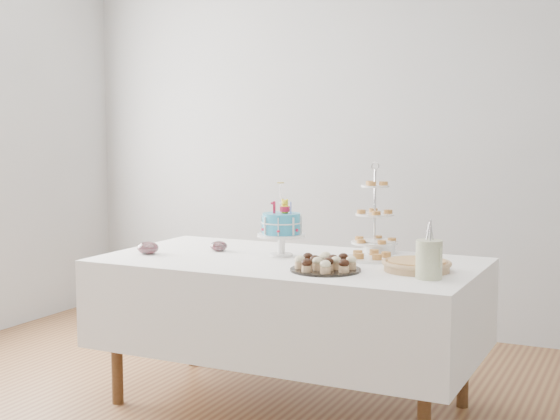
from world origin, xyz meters
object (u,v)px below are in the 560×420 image
at_px(pie, 417,265).
at_px(plate_stack, 379,247).
at_px(utensil_pitcher, 429,258).
at_px(cupcake_tray, 325,263).
at_px(tiered_stand, 375,215).
at_px(pastry_plate, 371,256).
at_px(table, 289,303).
at_px(birthday_cake, 281,236).
at_px(jam_bowl_b, 219,246).
at_px(jam_bowl_a, 148,248).

relative_size(pie, plate_stack, 1.90).
xyz_separation_m(plate_stack, utensil_pitcher, (0.43, -0.59, 0.06)).
bearing_deg(cupcake_tray, pie, 25.92).
xyz_separation_m(tiered_stand, pastry_plate, (0.06, -0.23, -0.19)).
bearing_deg(pastry_plate, table, -156.00).
bearing_deg(cupcake_tray, table, 142.90).
bearing_deg(cupcake_tray, birthday_cake, 141.86).
xyz_separation_m(birthday_cake, utensil_pitcher, (0.86, -0.26, -0.01)).
height_order(birthday_cake, pastry_plate, birthday_cake).
height_order(cupcake_tray, pie, cupcake_tray).
height_order(pastry_plate, utensil_pitcher, utensil_pitcher).
distance_m(tiered_stand, jam_bowl_b, 0.86).
bearing_deg(pastry_plate, jam_bowl_a, -162.84).
bearing_deg(pastry_plate, pie, -34.42).
distance_m(birthday_cake, tiered_stand, 0.53).
relative_size(table, pastry_plate, 7.18).
bearing_deg(tiered_stand, pie, -50.42).
height_order(table, tiered_stand, tiered_stand).
xyz_separation_m(cupcake_tray, pastry_plate, (0.09, 0.39, -0.02)).
bearing_deg(cupcake_tray, pastry_plate, 77.52).
distance_m(pie, jam_bowl_a, 1.43).
bearing_deg(utensil_pitcher, pastry_plate, 157.20).
relative_size(birthday_cake, utensil_pitcher, 1.46).
bearing_deg(plate_stack, pastry_plate, -81.97).
distance_m(tiered_stand, pastry_plate, 0.30).
distance_m(tiered_stand, jam_bowl_a, 1.23).
height_order(jam_bowl_b, utensil_pitcher, utensil_pitcher).
bearing_deg(pie, jam_bowl_a, -174.24).
relative_size(birthday_cake, cupcake_tray, 1.16).
xyz_separation_m(plate_stack, pastry_plate, (0.03, -0.23, -0.02)).
xyz_separation_m(tiered_stand, utensil_pitcher, (0.46, -0.59, -0.11)).
height_order(pastry_plate, jam_bowl_b, jam_bowl_b).
distance_m(birthday_cake, pie, 0.77).
height_order(table, birthday_cake, birthday_cake).
relative_size(plate_stack, pastry_plate, 0.64).
xyz_separation_m(cupcake_tray, jam_bowl_b, (-0.75, 0.30, -0.01)).
bearing_deg(birthday_cake, cupcake_tray, -55.07).
height_order(pie, utensil_pitcher, utensil_pitcher).
distance_m(birthday_cake, pastry_plate, 0.48).
height_order(cupcake_tray, tiered_stand, tiered_stand).
height_order(birthday_cake, cupcake_tray, birthday_cake).
xyz_separation_m(table, pie, (0.68, -0.04, 0.26)).
relative_size(birthday_cake, jam_bowl_b, 4.10).
relative_size(pie, jam_bowl_b, 3.47).
relative_size(table, plate_stack, 11.17).
bearing_deg(table, pie, -2.95).
xyz_separation_m(tiered_stand, jam_bowl_b, (-0.78, -0.33, -0.18)).
xyz_separation_m(cupcake_tray, plate_stack, (0.05, 0.62, -0.00)).
xyz_separation_m(cupcake_tray, utensil_pitcher, (0.49, 0.03, 0.06)).
xyz_separation_m(birthday_cake, jam_bowl_b, (-0.38, 0.00, -0.08)).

